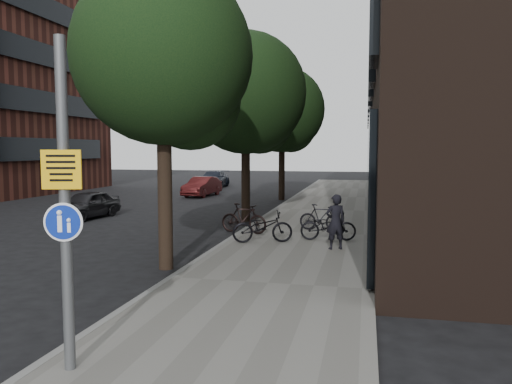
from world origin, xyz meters
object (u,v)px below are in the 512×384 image
(pedestrian, at_px, (335,222))
(parked_car_near, at_px, (87,205))
(parked_bike_facade_near, at_px, (328,226))
(signpost, at_px, (65,205))

(pedestrian, bearing_deg, parked_car_near, -46.70)
(pedestrian, relative_size, parked_car_near, 0.45)
(pedestrian, height_order, parked_bike_facade_near, pedestrian)
(parked_bike_facade_near, relative_size, parked_car_near, 0.50)
(parked_car_near, bearing_deg, pedestrian, -18.57)
(pedestrian, height_order, parked_car_near, pedestrian)
(pedestrian, distance_m, parked_car_near, 12.11)
(signpost, bearing_deg, parked_car_near, 106.17)
(pedestrian, xyz_separation_m, parked_car_near, (-11.02, 5.02, -0.32))
(pedestrian, xyz_separation_m, parked_bike_facade_near, (-0.31, 1.38, -0.34))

